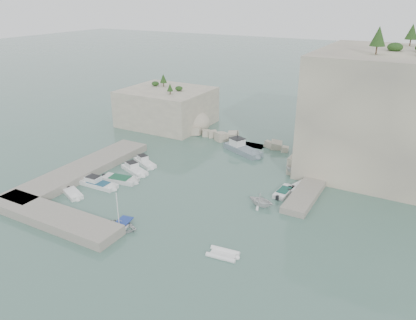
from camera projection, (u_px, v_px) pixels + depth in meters
The scene contains 22 objects.
ground at pixel (185, 197), 52.13m from camera, with size 400.00×400.00×0.00m, color #4C7265.
cliff_east at pixel (409, 114), 57.02m from camera, with size 26.00×22.00×17.00m, color beige.
cliff_terrace at pixel (323, 160), 60.28m from camera, with size 8.00×10.00×2.50m, color beige.
outcrop_west at pixel (167, 107), 80.01m from camera, with size 16.00×14.00×7.00m, color beige.
quay_west at pixel (82, 170), 58.81m from camera, with size 5.00×24.00×1.10m, color #9E9689.
quay_south at pixel (53, 217), 46.37m from camera, with size 18.00×4.00×1.10m, color #9E9689.
ledge_east at pixel (311, 187), 53.92m from camera, with size 3.00×16.00×0.80m, color #9E9689.
breakwater at pixel (248, 141), 70.05m from camera, with size 28.00×3.00×1.40m, color beige.
motorboat_a at pixel (145, 164), 62.03m from camera, with size 5.18×1.54×1.40m, color white, non-canonical shape.
motorboat_b at pixel (135, 172), 59.54m from camera, with size 5.43×1.78×1.40m, color white, non-canonical shape.
motorboat_c at pixel (120, 181), 56.55m from camera, with size 5.60×2.04×0.70m, color silver, non-canonical shape.
motorboat_d at pixel (99, 186), 55.05m from camera, with size 6.11×1.82×1.40m, color white, non-canonical shape.
motorboat_e at pixel (73, 196), 52.46m from camera, with size 3.84×1.57×0.70m, color white, non-canonical shape.
rowboat at pixel (120, 229), 45.04m from camera, with size 3.12×4.37×0.90m, color white.
inflatable_dinghy at pixel (223, 255), 40.49m from camera, with size 3.36×1.63×0.44m, color white, non-canonical shape.
tender_east_a at pixel (261, 206), 50.02m from camera, with size 2.81×3.26×1.72m, color white.
tender_east_b at pixel (284, 194), 52.95m from camera, with size 4.44×1.51×0.70m, color silver, non-canonical shape.
tender_east_c at pixel (298, 189), 54.37m from camera, with size 4.57×1.48×0.70m, color white, non-canonical shape.
tender_east_d at pixel (302, 177), 57.80m from camera, with size 1.78×4.74×1.83m, color silver.
work_boat at pixel (243, 152), 66.77m from camera, with size 8.02×2.37×2.20m, color slate, non-canonical shape.
rowboat_mast at pixel (118, 209), 44.07m from camera, with size 0.10×0.10×4.20m, color white.
vegetation at pixel (383, 42), 56.90m from camera, with size 53.48×13.88×13.40m.
Camera 1 is at (25.28, -39.00, 24.25)m, focal length 35.00 mm.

